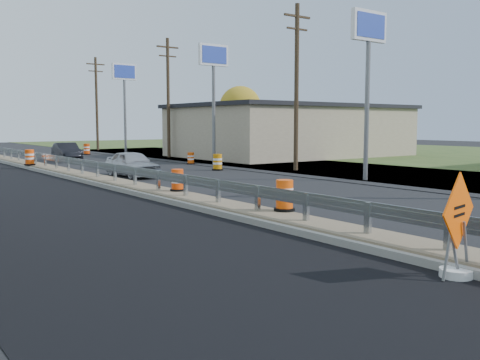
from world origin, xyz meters
TOP-DOWN VIEW (x-y plane):
  - ground at (0.00, 0.00)m, footprint 140.00×140.00m
  - grass_verge_far at (30.00, 10.00)m, footprint 40.00×120.00m
  - median at (0.00, 8.00)m, footprint 1.60×55.00m
  - guardrail at (0.00, 9.00)m, footprint 0.10×46.15m
  - retail_building_near at (20.99, 20.00)m, footprint 18.50×12.50m
  - pylon_sign_south at (10.50, 3.00)m, footprint 2.20×0.30m
  - pylon_sign_mid at (10.50, 16.00)m, footprint 2.20×0.30m
  - pylon_sign_north at (10.50, 30.00)m, footprint 2.20×0.30m
  - utility_pole_smid at (11.50, 9.00)m, footprint 1.90×0.26m
  - utility_pole_nmid at (11.50, 24.00)m, footprint 1.90×0.26m
  - utility_pole_north at (11.50, 39.00)m, footprint 1.90×0.26m
  - tree_far_yellow at (26.00, 34.00)m, footprint 4.62×4.62m
  - caution_sign at (-0.90, -8.73)m, footprint 1.33×0.56m
  - barrel_median_near at (0.55, -2.53)m, footprint 0.60×0.60m
  - barrel_median_mid at (0.38, 3.23)m, footprint 0.55×0.55m
  - barrel_median_far at (-0.55, 19.24)m, footprint 0.64×0.64m
  - barrel_shoulder_near at (7.97, 11.84)m, footprint 0.65×0.65m
  - barrel_shoulder_mid at (9.20, 16.84)m, footprint 0.54×0.54m
  - barrel_shoulder_far at (7.70, 31.97)m, footprint 0.65×0.65m
  - car_silver at (2.35, 11.25)m, footprint 1.64×3.92m
  - car_dark_mid at (3.67, 25.21)m, footprint 1.76×4.12m

SIDE VIEW (x-z plane):
  - ground at x=0.00m, z-range 0.00..0.00m
  - grass_verge_far at x=30.00m, z-range 0.00..0.03m
  - median at x=0.00m, z-range 0.00..0.23m
  - barrel_shoulder_mid at x=9.20m, z-range -0.02..0.78m
  - barrel_shoulder_near at x=7.97m, z-range -0.02..0.93m
  - barrel_shoulder_far at x=7.70m, z-range -0.02..0.94m
  - caution_sign at x=-0.90m, z-range -0.46..1.40m
  - barrel_median_mid at x=0.38m, z-range 0.21..1.02m
  - barrel_median_near at x=0.55m, z-range 0.21..1.09m
  - car_dark_mid at x=3.67m, z-range 0.00..1.32m
  - car_silver at x=2.35m, z-range 0.00..1.33m
  - barrel_median_far at x=-0.55m, z-range 0.21..1.15m
  - guardrail at x=0.00m, z-range 0.37..1.09m
  - retail_building_near at x=20.99m, z-range 0.02..4.29m
  - tree_far_yellow at x=26.00m, z-range 1.11..7.97m
  - utility_pole_smid at x=11.50m, z-range 0.23..9.63m
  - utility_pole_nmid at x=11.50m, z-range 0.23..9.63m
  - utility_pole_north at x=11.50m, z-range 0.23..9.63m
  - pylon_sign_south at x=10.50m, z-range 2.53..10.43m
  - pylon_sign_mid at x=10.50m, z-range 2.53..10.43m
  - pylon_sign_north at x=10.50m, z-range 2.53..10.43m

